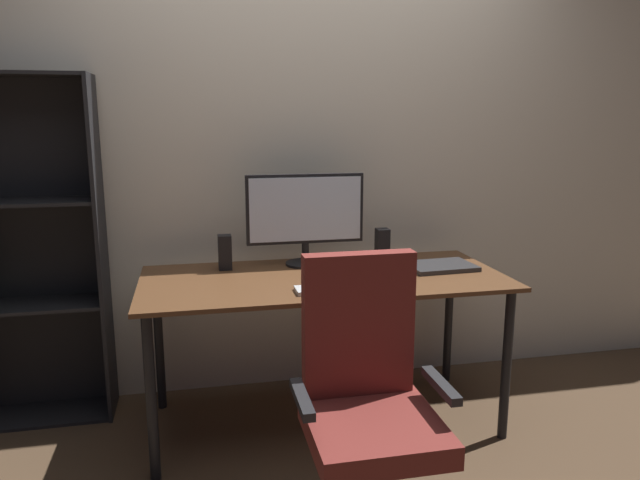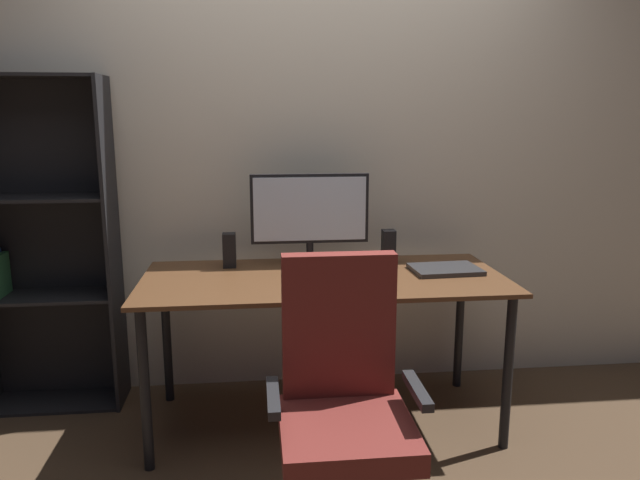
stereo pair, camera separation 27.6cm
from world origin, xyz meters
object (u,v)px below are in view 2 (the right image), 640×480
object	(u,v)px
coffee_mug	(328,267)
speaker_right	(388,246)
monitor	(310,213)
office_chair	(343,419)
desk	(324,292)
laptop	(445,269)
keyboard	(323,289)
mouse	(377,286)
bookshelf	(43,248)
speaker_left	(229,250)

from	to	relation	value
coffee_mug	speaker_right	xyz separation A→B (m)	(0.34, 0.27, 0.03)
monitor	office_chair	size ratio (longest dim) A/B	0.58
desk	speaker_right	world-z (taller)	speaker_right
laptop	speaker_right	distance (m)	0.32
monitor	coffee_mug	world-z (taller)	monitor
office_chair	speaker_right	bearing A→B (deg)	70.01
monitor	coffee_mug	distance (m)	0.35
keyboard	mouse	xyz separation A→B (m)	(0.23, -0.00, 0.01)
keyboard	laptop	xyz separation A→B (m)	(0.62, 0.26, 0.00)
mouse	office_chair	world-z (taller)	office_chair
coffee_mug	laptop	bearing A→B (deg)	6.03
coffee_mug	office_chair	xyz separation A→B (m)	(-0.04, -0.79, -0.34)
keyboard	speaker_right	size ratio (longest dim) A/B	1.71
office_chair	coffee_mug	bearing A→B (deg)	87.08
monitor	bookshelf	size ratio (longest dim) A/B	0.35
speaker_left	coffee_mug	bearing A→B (deg)	-30.20
desk	speaker_left	bearing A→B (deg)	152.72
coffee_mug	monitor	bearing A→B (deg)	101.78
laptop	desk	bearing A→B (deg)	178.97
desk	speaker_left	xyz separation A→B (m)	(-0.44, 0.23, 0.16)
desk	laptop	size ratio (longest dim) A/B	5.28
monitor	speaker_left	world-z (taller)	monitor
speaker_left	office_chair	size ratio (longest dim) A/B	0.17
speaker_right	monitor	bearing A→B (deg)	178.88
speaker_left	office_chair	world-z (taller)	office_chair
coffee_mug	laptop	distance (m)	0.58
coffee_mug	office_chair	bearing A→B (deg)	-92.99
desk	coffee_mug	bearing A→B (deg)	-69.87
mouse	speaker_left	xyz separation A→B (m)	(-0.65, 0.47, 0.07)
laptop	bookshelf	xyz separation A→B (m)	(-1.97, 0.36, 0.07)
monitor	keyboard	bearing A→B (deg)	-88.37
speaker_right	desk	bearing A→B (deg)	-147.33
monitor	speaker_right	size ratio (longest dim) A/B	3.45
mouse	speaker_right	size ratio (longest dim) A/B	0.56
mouse	speaker_left	world-z (taller)	speaker_left
monitor	speaker_left	bearing A→B (deg)	-178.88
mouse	bookshelf	xyz separation A→B (m)	(-1.58, 0.62, 0.07)
monitor	keyboard	xyz separation A→B (m)	(0.01, -0.47, -0.25)
coffee_mug	speaker_left	bearing A→B (deg)	149.80
mouse	monitor	bearing A→B (deg)	133.17
laptop	bookshelf	world-z (taller)	bookshelf
mouse	coffee_mug	distance (m)	0.28
mouse	office_chair	xyz separation A→B (m)	(-0.23, -0.58, -0.30)
mouse	laptop	size ratio (longest dim) A/B	0.30
monitor	mouse	distance (m)	0.59
coffee_mug	laptop	xyz separation A→B (m)	(0.58, 0.06, -0.04)
monitor	office_chair	xyz separation A→B (m)	(0.02, -1.06, -0.54)
speaker_left	speaker_right	bearing A→B (deg)	0.00
laptop	speaker_left	xyz separation A→B (m)	(-1.04, 0.21, 0.07)
coffee_mug	bookshelf	world-z (taller)	bookshelf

